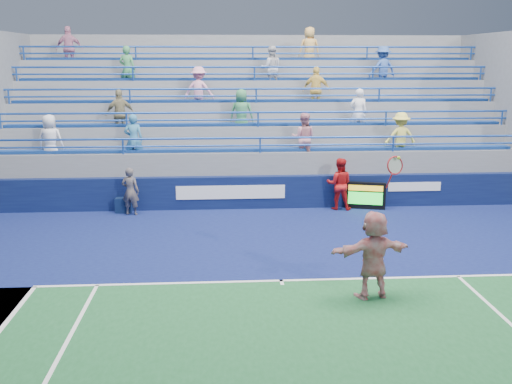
{
  "coord_description": "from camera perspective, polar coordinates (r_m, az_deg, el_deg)",
  "views": [
    {
      "loc": [
        -1.35,
        -12.01,
        4.92
      ],
      "look_at": [
        -0.41,
        2.5,
        1.5
      ],
      "focal_mm": 40.0,
      "sensor_mm": 36.0,
      "label": 1
    }
  ],
  "objects": [
    {
      "name": "ground",
      "position": [
        13.05,
        2.54,
        -8.93
      ],
      "size": [
        120.0,
        120.0,
        0.0
      ],
      "primitive_type": "plane",
      "color": "#333538"
    },
    {
      "name": "serve_speed_board",
      "position": [
        19.3,
        10.89,
        -0.37
      ],
      "size": [
        1.32,
        0.48,
        0.92
      ],
      "color": "black",
      "rests_on": "ground"
    },
    {
      "name": "line_judge",
      "position": [
        18.61,
        -12.45,
        0.06
      ],
      "size": [
        0.64,
        0.49,
        1.56
      ],
      "primitive_type": "imported",
      "rotation": [
        0.0,
        0.0,
        2.92
      ],
      "color": "#141E39",
      "rests_on": "ground"
    },
    {
      "name": "sponsor_wall",
      "position": [
        19.06,
        0.46,
        -0.02
      ],
      "size": [
        18.0,
        0.32,
        1.1
      ],
      "color": "#0A113B",
      "rests_on": "ground"
    },
    {
      "name": "tennis_player",
      "position": [
        12.14,
        11.66,
        -6.15
      ],
      "size": [
        1.82,
        0.88,
        3.02
      ],
      "color": "silver",
      "rests_on": "ground"
    },
    {
      "name": "ball_girl",
      "position": [
        19.03,
        8.33,
        0.79
      ],
      "size": [
        0.96,
        0.82,
        1.73
      ],
      "primitive_type": "imported",
      "rotation": [
        0.0,
        0.0,
        2.93
      ],
      "color": "red",
      "rests_on": "ground"
    },
    {
      "name": "judge_chair",
      "position": [
        19.14,
        -13.04,
        -1.13
      ],
      "size": [
        0.54,
        0.54,
        0.89
      ],
      "color": "#0B1939",
      "rests_on": "ground"
    },
    {
      "name": "bleacher_stand",
      "position": [
        22.57,
        -0.24,
        4.63
      ],
      "size": [
        18.0,
        5.6,
        6.13
      ],
      "color": "slate",
      "rests_on": "ground"
    }
  ]
}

